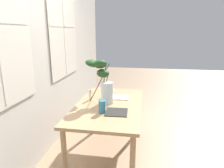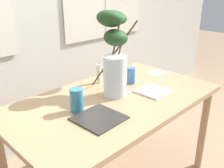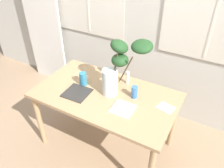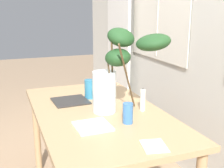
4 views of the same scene
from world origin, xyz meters
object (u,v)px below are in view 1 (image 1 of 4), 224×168
Objects in this scene: dining_table at (109,110)px; plate_square_right at (121,97)px; vase_with_branches at (102,79)px; plate_square_left at (116,112)px; pillar_candle at (90,95)px; drinking_glass_blue_left at (102,107)px; drinking_glass_blue_right at (106,93)px.

plate_square_right reaches higher than dining_table.
plate_square_left is at bearing -146.28° from vase_with_branches.
dining_table is 0.34m from pillar_candle.
plate_square_left is 0.56m from pillar_candle.
pillar_candle is at bearing 110.47° from plate_square_right.
plate_square_right is (0.26, -0.12, 0.09)m from dining_table.
drinking_glass_blue_right is at bearing 6.75° from drinking_glass_blue_left.
drinking_glass_blue_left is (-0.29, 0.03, 0.16)m from dining_table.
plate_square_left is at bearing -153.13° from dining_table.
plate_square_right is at bearing -93.88° from drinking_glass_blue_right.
vase_with_branches is 3.72× the size of pillar_candle.
dining_table is at bearing -132.85° from vase_with_branches.
pillar_candle reaches higher than drinking_glass_blue_left.
drinking_glass_blue_right is 0.79× the size of pillar_candle.
pillar_candle reaches higher than plate_square_right.
drinking_glass_blue_left is 0.91× the size of pillar_candle.
plate_square_right is 1.26× the size of pillar_candle.
plate_square_left is (-0.37, -0.25, -0.30)m from vase_with_branches.
plate_square_right reaches higher than plate_square_left.
pillar_candle is (-0.17, 0.18, 0.01)m from drinking_glass_blue_right.
pillar_candle reaches higher than drinking_glass_blue_right.
pillar_candle is (0.01, 0.17, -0.23)m from vase_with_branches.
plate_square_left is (-0.26, -0.13, 0.09)m from dining_table.
dining_table is 9.11× the size of pillar_candle.
plate_square_left is 0.53m from plate_square_right.
drinking_glass_blue_left is at bearing -168.19° from vase_with_branches.
vase_with_branches reaches higher than dining_table.
plate_square_right is at bearing 0.96° from plate_square_left.
plate_square_right is at bearing -55.81° from vase_with_branches.
dining_table is 7.22× the size of plate_square_right.
vase_with_branches reaches higher than drinking_glass_blue_left.
vase_with_branches is 4.69× the size of drinking_glass_blue_right.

